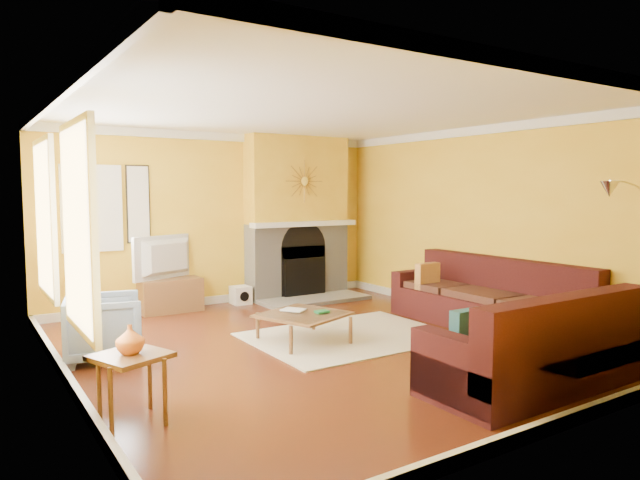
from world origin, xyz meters
TOP-DOWN VIEW (x-y plane):
  - floor at (0.00, 0.00)m, footprint 5.50×6.00m
  - ceiling at (0.00, 0.00)m, footprint 5.50×6.00m
  - wall_back at (0.00, 3.01)m, footprint 5.50×0.02m
  - wall_front at (0.00, -3.01)m, footprint 5.50×0.02m
  - wall_left at (-2.76, 0.00)m, footprint 0.02×6.00m
  - wall_right at (2.76, 0.00)m, footprint 0.02×6.00m
  - baseboard at (0.00, 0.00)m, footprint 5.50×6.00m
  - crown_molding at (0.00, 0.00)m, footprint 5.50×6.00m
  - window_left_near at (-2.72, 1.30)m, footprint 0.06×1.22m
  - window_left_far at (-2.72, -0.60)m, footprint 0.06×1.22m
  - window_back at (-1.90, 2.96)m, footprint 0.82×0.06m
  - wall_art at (-1.25, 2.97)m, footprint 0.34×0.04m
  - fireplace at (1.35, 2.80)m, footprint 1.80×0.40m
  - mantel at (1.35, 2.56)m, footprint 1.92×0.22m
  - hearth at (1.35, 2.25)m, footprint 1.80×0.70m
  - sunburst at (1.35, 2.57)m, footprint 0.70×0.04m
  - rug at (0.52, 0.12)m, footprint 2.40×1.80m
  - sectional_sofa at (1.26, -0.88)m, footprint 2.98×3.64m
  - coffee_table at (-0.10, 0.22)m, footprint 1.15×1.15m
  - media_console at (-0.87, 2.75)m, footprint 0.90×0.40m
  - tv at (-0.87, 2.75)m, footprint 1.09×0.56m
  - subwoofer at (0.25, 2.72)m, footprint 0.28×0.28m
  - armchair at (-2.25, 0.77)m, footprint 0.92×0.90m
  - side_table at (-2.44, -1.07)m, footprint 0.64×0.64m
  - vase at (-2.44, -1.07)m, footprint 0.25×0.25m
  - book at (-0.24, 0.31)m, footprint 0.31×0.33m

SIDE VIEW (x-z plane):
  - floor at x=0.00m, z-range -0.02..0.00m
  - rug at x=0.52m, z-range 0.00..0.02m
  - hearth at x=1.35m, z-range 0.00..0.06m
  - baseboard at x=0.00m, z-range 0.00..0.12m
  - subwoofer at x=0.25m, z-range 0.00..0.28m
  - coffee_table at x=-0.10m, z-range 0.00..0.35m
  - media_console at x=-0.87m, z-range 0.00..0.49m
  - side_table at x=-2.44m, z-range 0.00..0.55m
  - armchair at x=-2.25m, z-range 0.00..0.70m
  - book at x=-0.24m, z-range 0.35..0.38m
  - sectional_sofa at x=1.26m, z-range 0.00..0.90m
  - vase at x=-2.44m, z-range 0.55..0.77m
  - tv at x=-0.87m, z-range 0.49..1.14m
  - mantel at x=1.35m, z-range 1.21..1.29m
  - wall_back at x=0.00m, z-range 0.00..2.70m
  - wall_front at x=0.00m, z-range 0.00..2.70m
  - wall_left at x=-2.76m, z-range 0.00..2.70m
  - wall_right at x=2.76m, z-range 0.00..2.70m
  - fireplace at x=1.35m, z-range 0.00..2.70m
  - window_left_near at x=-2.72m, z-range 0.64..2.36m
  - window_left_far at x=-2.72m, z-range 0.64..2.36m
  - window_back at x=-1.90m, z-range 0.94..2.16m
  - wall_art at x=-1.25m, z-range 1.03..2.17m
  - sunburst at x=1.35m, z-range 1.60..2.30m
  - crown_molding at x=0.00m, z-range 2.58..2.70m
  - ceiling at x=0.00m, z-range 2.70..2.72m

